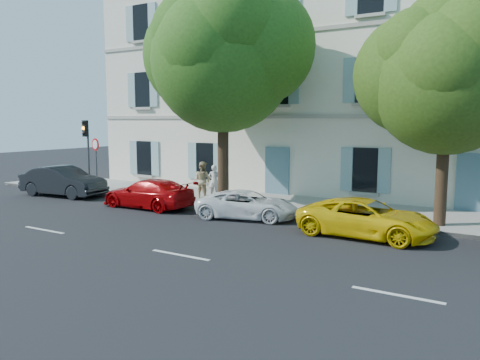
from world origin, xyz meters
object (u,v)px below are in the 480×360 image
Objects in this scene: tree_left at (223,61)px; traffic_light at (86,140)px; tree_right at (447,81)px; car_yellow_supercar at (367,218)px; car_dark_sedan at (63,181)px; road_sign at (96,153)px; car_white_coupe at (247,205)px; pedestrian_a at (214,181)px; pedestrian_b at (203,180)px; car_red_coupe at (148,193)px.

tree_left reaches higher than traffic_light.
car_yellow_supercar is at bearing -128.59° from tree_right.
tree_left is (8.40, 1.92, 5.61)m from car_dark_sedan.
tree_right reaches higher than road_sign.
car_dark_sedan is at bearing 76.72° from car_white_coupe.
car_dark_sedan is 7.86m from pedestrian_a.
tree_left reaches higher than car_yellow_supercar.
car_yellow_supercar is 8.89m from pedestrian_b.
tree_left is at bearing 130.53° from car_red_coupe.
traffic_light is at bearing -107.11° from car_red_coupe.
car_red_coupe reaches higher than car_white_coupe.
tree_right is at bearing -89.43° from car_dark_sedan.
tree_left is at bearing 37.35° from car_white_coupe.
traffic_light is (-0.05, 1.63, 2.05)m from car_dark_sedan.
car_yellow_supercar is at bearing -97.46° from car_dark_sedan.
car_red_coupe is at bearing 79.61° from car_white_coupe.
tree_left is 6.12× the size of pedestrian_a.
car_yellow_supercar is (15.54, -0.46, -0.14)m from car_dark_sedan.
traffic_light is 1.20m from road_sign.
car_red_coupe is at bearing 41.88° from pedestrian_a.
pedestrian_b reaches higher than car_red_coupe.
car_red_coupe is at bearing 66.44° from pedestrian_b.
car_dark_sedan is at bearing -91.87° from car_red_coupe.
road_sign is at bearing -175.80° from tree_left.
tree_right reaches higher than car_red_coupe.
tree_right is at bearing 100.83° from car_red_coupe.
car_red_coupe is 6.62m from tree_left.
car_yellow_supercar is at bearing 88.86° from car_red_coupe.
car_red_coupe is 0.98× the size of car_yellow_supercar.
tree_right is at bearing 1.01° from traffic_light.
tree_right is (1.91, 2.40, 4.51)m from car_yellow_supercar.
traffic_light is at bearing 164.96° from road_sign.
tree_left is (2.53, 2.14, 5.74)m from car_red_coupe.
road_sign is (-7.49, -0.55, -4.24)m from tree_left.
car_white_coupe is at bearing 93.40° from car_red_coupe.
pedestrian_a is (-10.08, 0.78, -4.19)m from tree_right.
pedestrian_b reaches higher than car_dark_sedan.
tree_left is 9.17m from traffic_light.
pedestrian_a is (-1.03, 0.80, -5.43)m from tree_left.
tree_left is at bearing 73.18° from car_yellow_supercar.
pedestrian_a is (-3.34, 2.68, 0.39)m from car_white_coupe.
car_yellow_supercar is at bearing -7.13° from road_sign.
car_yellow_supercar reaches higher than car_white_coupe.
pedestrian_b reaches higher than car_white_coupe.
tree_left is at bearing 1.97° from traffic_light.
pedestrian_a is 0.90× the size of pedestrian_b.
pedestrian_a is at bearing -117.03° from pedestrian_b.
car_dark_sedan is 0.59× the size of tree_right.
road_sign is at bearing -178.04° from tree_right.
car_red_coupe is 1.19× the size of traffic_light.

